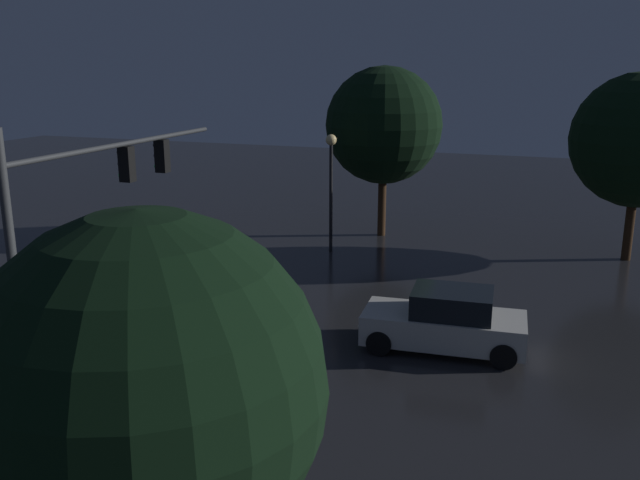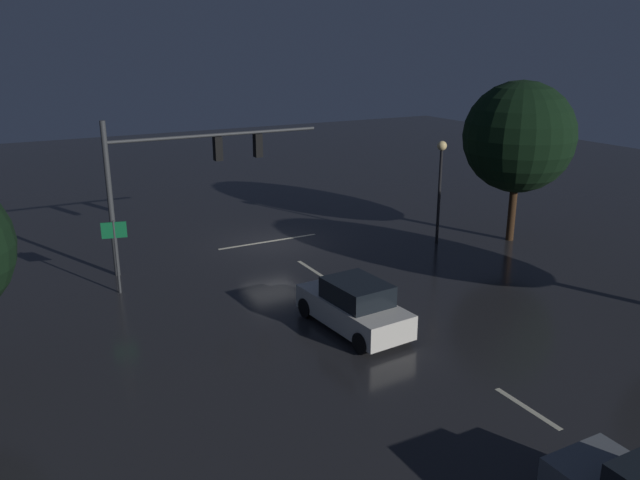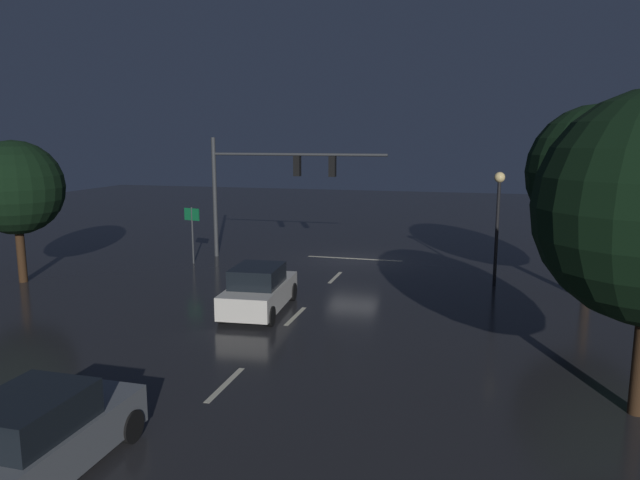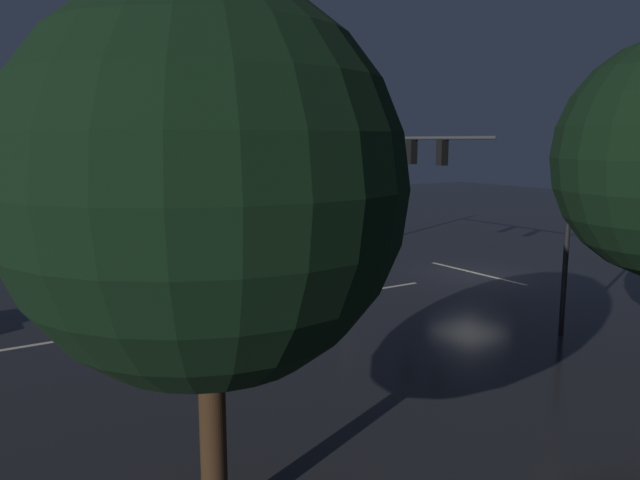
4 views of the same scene
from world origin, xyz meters
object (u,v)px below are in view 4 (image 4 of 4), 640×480
object	(u,v)px
route_sign	(310,210)
tree_left_far	(206,187)
street_lamp_left_kerb	(569,212)
car_approaching	(230,277)
tree_right_near	(159,165)
traffic_signal_assembly	(389,164)

from	to	relation	value
route_sign	tree_left_far	distance (m)	21.26
street_lamp_left_kerb	tree_left_far	bearing A→B (deg)	103.94
car_approaching	tree_right_near	world-z (taller)	tree_right_near
traffic_signal_assembly	route_sign	world-z (taller)	traffic_signal_assembly
street_lamp_left_kerb	route_sign	bearing A→B (deg)	-3.10
traffic_signal_assembly	street_lamp_left_kerb	size ratio (longest dim) A/B	1.90
car_approaching	traffic_signal_assembly	bearing A→B (deg)	-72.90
car_approaching	tree_left_far	xyz separation A→B (m)	(-11.13, 5.28, 3.90)
car_approaching	route_sign	bearing A→B (deg)	-48.38
traffic_signal_assembly	tree_right_near	xyz separation A→B (m)	(8.76, 7.41, -0.17)
car_approaching	street_lamp_left_kerb	bearing A→B (deg)	-143.73
traffic_signal_assembly	tree_left_far	distance (m)	19.83
street_lamp_left_kerb	traffic_signal_assembly	bearing A→B (deg)	-14.24
traffic_signal_assembly	route_sign	size ratio (longest dim) A/B	3.24
traffic_signal_assembly	car_approaching	distance (m)	9.93
traffic_signal_assembly	street_lamp_left_kerb	distance (m)	11.42
street_lamp_left_kerb	tree_left_far	world-z (taller)	tree_left_far
car_approaching	tree_right_near	xyz separation A→B (m)	(11.50, -1.48, 3.30)
street_lamp_left_kerb	route_sign	distance (m)	14.50
traffic_signal_assembly	route_sign	bearing A→B (deg)	30.94
route_sign	tree_right_near	bearing A→B (deg)	45.01
route_sign	street_lamp_left_kerb	bearing A→B (deg)	176.90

